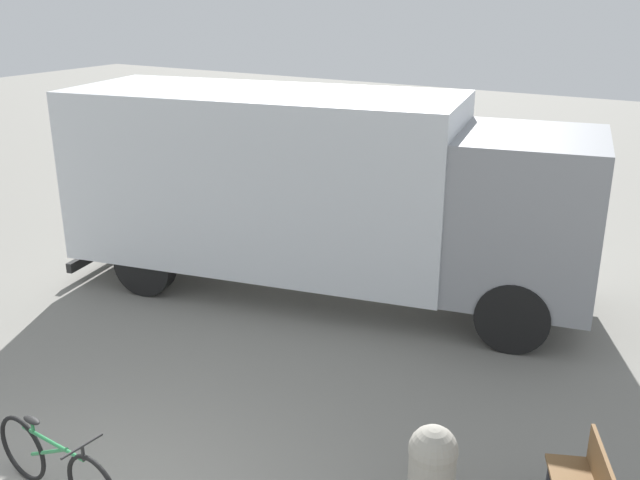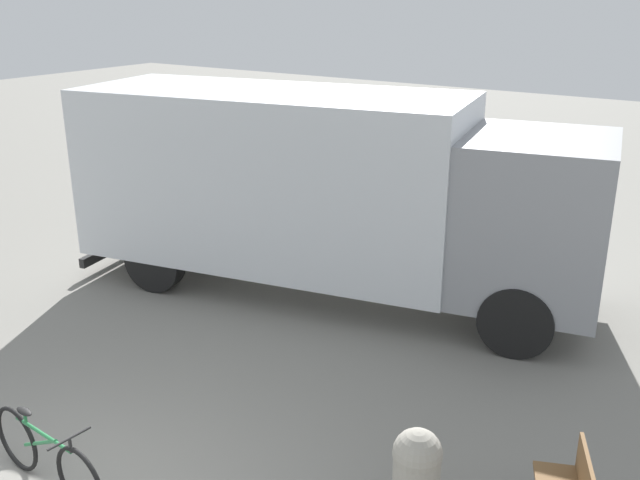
# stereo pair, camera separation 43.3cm
# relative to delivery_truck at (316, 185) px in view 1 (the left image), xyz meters

# --- Properties ---
(delivery_truck) EXTENTS (8.27, 3.79, 3.11)m
(delivery_truck) POSITION_rel_delivery_truck_xyz_m (0.00, 0.00, 0.00)
(delivery_truck) COLOR silver
(delivery_truck) RESTS_ON ground
(bicycle_middle) EXTENTS (1.75, 0.44, 0.78)m
(bicycle_middle) POSITION_rel_delivery_truck_xyz_m (0.46, -5.46, -1.36)
(bicycle_middle) COLOR black
(bicycle_middle) RESTS_ON ground
(bollard_near_bench) EXTENTS (0.45, 0.45, 0.88)m
(bollard_near_bench) POSITION_rel_delivery_truck_xyz_m (3.53, -3.80, -1.26)
(bollard_near_bench) COLOR #9E998C
(bollard_near_bench) RESTS_ON ground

